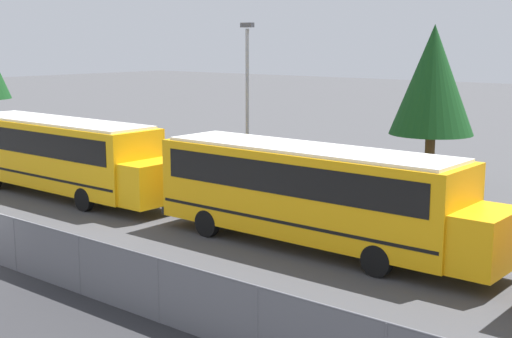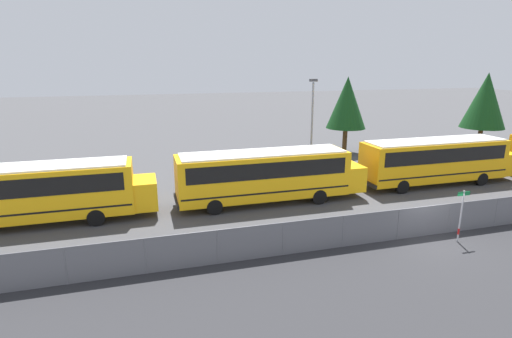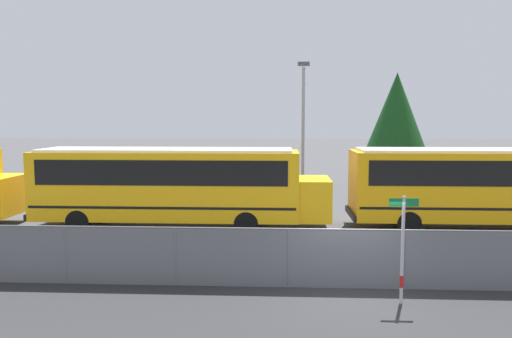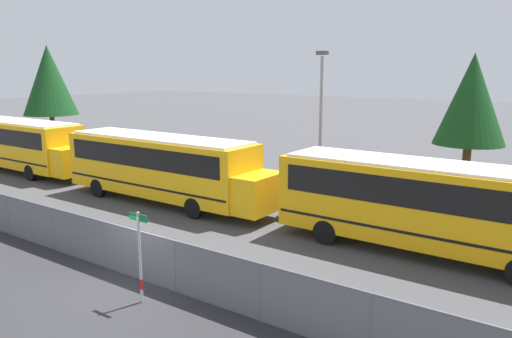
# 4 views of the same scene
# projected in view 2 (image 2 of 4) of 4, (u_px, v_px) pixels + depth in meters

# --- Properties ---
(ground_plane) EXTENTS (200.00, 200.00, 0.00)m
(ground_plane) POSITION_uv_depth(u_px,v_px,m) (422.00, 236.00, 20.25)
(ground_plane) COLOR #424244
(fence) EXTENTS (63.29, 0.07, 1.60)m
(fence) POSITION_uv_depth(u_px,v_px,m) (424.00, 221.00, 20.03)
(fence) COLOR #9EA0A5
(fence) RESTS_ON ground_plane
(school_bus_0) EXTENTS (11.98, 2.62, 3.27)m
(school_bus_0) POSITION_uv_depth(u_px,v_px,m) (35.00, 190.00, 21.34)
(school_bus_0) COLOR #EDA80F
(school_bus_0) RESTS_ON ground_plane
(school_bus_1) EXTENTS (11.98, 2.62, 3.27)m
(school_bus_1) POSITION_uv_depth(u_px,v_px,m) (267.00, 173.00, 24.65)
(school_bus_1) COLOR #EDA80F
(school_bus_1) RESTS_ON ground_plane
(school_bus_2) EXTENTS (11.98, 2.62, 3.27)m
(school_bus_2) POSITION_uv_depth(u_px,v_px,m) (437.00, 158.00, 28.41)
(school_bus_2) COLOR orange
(school_bus_2) RESTS_ON ground_plane
(street_sign) EXTENTS (0.70, 0.09, 2.64)m
(street_sign) POSITION_uv_depth(u_px,v_px,m) (461.00, 215.00, 19.24)
(street_sign) COLOR #B7B7BC
(street_sign) RESTS_ON ground_plane
(light_pole) EXTENTS (0.60, 0.24, 7.33)m
(light_pole) POSITION_uv_depth(u_px,v_px,m) (312.00, 122.00, 30.96)
(light_pole) COLOR gray
(light_pole) RESTS_ON ground_plane
(tree_0) EXTENTS (4.27, 4.27, 7.60)m
(tree_0) POSITION_uv_depth(u_px,v_px,m) (485.00, 101.00, 40.29)
(tree_0) COLOR #51381E
(tree_0) RESTS_ON ground_plane
(tree_1) EXTENTS (3.71, 3.71, 7.30)m
(tree_1) POSITION_uv_depth(u_px,v_px,m) (347.00, 103.00, 37.51)
(tree_1) COLOR #51381E
(tree_1) RESTS_ON ground_plane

